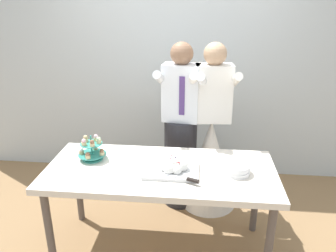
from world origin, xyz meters
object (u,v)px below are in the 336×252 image
(plate_stack, at_px, (236,169))
(person_bride, at_px, (210,152))
(dessert_table, at_px, (160,177))
(main_cake_tray, at_px, (172,167))
(person_groom, at_px, (181,136))
(cupcake_stand, at_px, (92,149))

(plate_stack, height_order, person_bride, person_bride)
(dessert_table, bearing_deg, person_bride, 60.63)
(main_cake_tray, xyz_separation_m, person_groom, (0.02, 0.76, -0.07))
(cupcake_stand, height_order, plate_stack, cupcake_stand)
(cupcake_stand, bearing_deg, person_bride, 32.42)
(cupcake_stand, bearing_deg, main_cake_tray, -12.02)
(main_cake_tray, xyz_separation_m, plate_stack, (0.49, 0.02, -0.00))
(person_bride, bearing_deg, plate_stack, -77.07)
(dessert_table, height_order, plate_stack, plate_stack)
(person_groom, height_order, person_bride, same)
(dessert_table, xyz_separation_m, person_groom, (0.11, 0.72, 0.05))
(person_groom, bearing_deg, cupcake_stand, -138.35)
(person_groom, bearing_deg, person_bride, 2.56)
(plate_stack, bearing_deg, person_groom, 122.60)
(person_groom, distance_m, person_bride, 0.34)
(cupcake_stand, relative_size, person_bride, 0.14)
(plate_stack, bearing_deg, cupcake_stand, 174.16)
(dessert_table, height_order, main_cake_tray, main_cake_tray)
(person_groom, relative_size, person_bride, 1.00)
(main_cake_tray, height_order, person_groom, person_groom)
(dessert_table, relative_size, cupcake_stand, 7.83)
(cupcake_stand, distance_m, main_cake_tray, 0.69)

